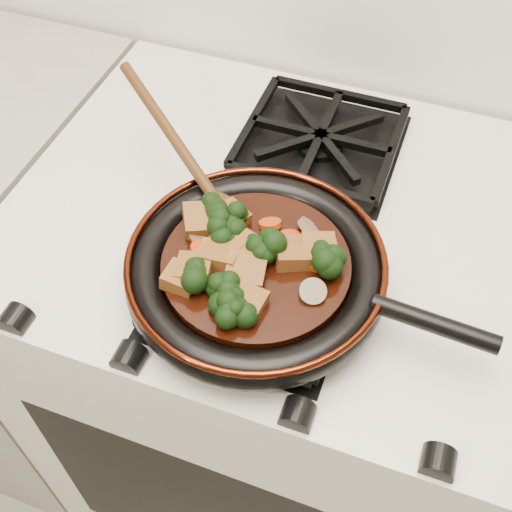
% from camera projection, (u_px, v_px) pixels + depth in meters
% --- Properties ---
extents(stove, '(0.76, 0.60, 0.90)m').
position_uv_depth(stove, '(280.00, 372.00, 1.22)').
color(stove, silver).
rests_on(stove, ground).
extents(burner_grate_front, '(0.23, 0.23, 0.03)m').
position_uv_depth(burner_grate_front, '(255.00, 285.00, 0.78)').
color(burner_grate_front, black).
rests_on(burner_grate_front, stove).
extents(burner_grate_back, '(0.23, 0.23, 0.03)m').
position_uv_depth(burner_grate_back, '(320.00, 141.00, 0.94)').
color(burner_grate_back, black).
rests_on(burner_grate_back, stove).
extents(skillet, '(0.44, 0.31, 0.05)m').
position_uv_depth(skillet, '(258.00, 270.00, 0.76)').
color(skillet, black).
rests_on(skillet, burner_grate_front).
extents(braising_sauce, '(0.22, 0.22, 0.02)m').
position_uv_depth(braising_sauce, '(256.00, 267.00, 0.75)').
color(braising_sauce, black).
rests_on(braising_sauce, skillet).
extents(tofu_cube_0, '(0.06, 0.06, 0.03)m').
position_uv_depth(tofu_cube_0, '(203.00, 221.00, 0.77)').
color(tofu_cube_0, brown).
rests_on(tofu_cube_0, braising_sauce).
extents(tofu_cube_1, '(0.05, 0.05, 0.03)m').
position_uv_depth(tofu_cube_1, '(194.00, 271.00, 0.73)').
color(tofu_cube_1, brown).
rests_on(tofu_cube_1, braising_sauce).
extents(tofu_cube_2, '(0.04, 0.04, 0.02)m').
position_uv_depth(tofu_cube_2, '(214.00, 256.00, 0.74)').
color(tofu_cube_2, brown).
rests_on(tofu_cube_2, braising_sauce).
extents(tofu_cube_3, '(0.04, 0.04, 0.03)m').
position_uv_depth(tofu_cube_3, '(181.00, 279.00, 0.72)').
color(tofu_cube_3, brown).
rests_on(tofu_cube_3, braising_sauce).
extents(tofu_cube_4, '(0.05, 0.05, 0.03)m').
position_uv_depth(tofu_cube_4, '(250.00, 253.00, 0.74)').
color(tofu_cube_4, brown).
rests_on(tofu_cube_4, braising_sauce).
extents(tofu_cube_5, '(0.04, 0.04, 0.03)m').
position_uv_depth(tofu_cube_5, '(247.00, 301.00, 0.70)').
color(tofu_cube_5, brown).
rests_on(tofu_cube_5, braising_sauce).
extents(tofu_cube_6, '(0.06, 0.06, 0.03)m').
position_uv_depth(tofu_cube_6, '(294.00, 254.00, 0.74)').
color(tofu_cube_6, brown).
rests_on(tofu_cube_6, braising_sauce).
extents(tofu_cube_7, '(0.05, 0.05, 0.03)m').
position_uv_depth(tofu_cube_7, '(321.00, 253.00, 0.74)').
color(tofu_cube_7, brown).
rests_on(tofu_cube_7, braising_sauce).
extents(tofu_cube_8, '(0.05, 0.05, 0.03)m').
position_uv_depth(tofu_cube_8, '(318.00, 251.00, 0.74)').
color(tofu_cube_8, brown).
rests_on(tofu_cube_8, braising_sauce).
extents(tofu_cube_9, '(0.05, 0.05, 0.03)m').
position_uv_depth(tofu_cube_9, '(223.00, 254.00, 0.74)').
color(tofu_cube_9, brown).
rests_on(tofu_cube_9, braising_sauce).
extents(tofu_cube_10, '(0.05, 0.05, 0.03)m').
position_uv_depth(tofu_cube_10, '(245.00, 272.00, 0.72)').
color(tofu_cube_10, brown).
rests_on(tofu_cube_10, braising_sauce).
extents(tofu_cube_11, '(0.05, 0.05, 0.03)m').
position_uv_depth(tofu_cube_11, '(231.00, 217.00, 0.78)').
color(tofu_cube_11, brown).
rests_on(tofu_cube_11, braising_sauce).
extents(broccoli_floret_0, '(0.07, 0.07, 0.07)m').
position_uv_depth(broccoli_floret_0, '(327.00, 260.00, 0.73)').
color(broccoli_floret_0, black).
rests_on(broccoli_floret_0, braising_sauce).
extents(broccoli_floret_1, '(0.09, 0.08, 0.07)m').
position_uv_depth(broccoli_floret_1, '(225.00, 221.00, 0.77)').
color(broccoli_floret_1, black).
rests_on(broccoli_floret_1, braising_sauce).
extents(broccoli_floret_2, '(0.08, 0.08, 0.06)m').
position_uv_depth(broccoli_floret_2, '(239.00, 313.00, 0.69)').
color(broccoli_floret_2, black).
rests_on(broccoli_floret_2, braising_sauce).
extents(broccoli_floret_3, '(0.08, 0.08, 0.06)m').
position_uv_depth(broccoli_floret_3, '(230.00, 233.00, 0.76)').
color(broccoli_floret_3, black).
rests_on(broccoli_floret_3, braising_sauce).
extents(broccoli_floret_4, '(0.07, 0.07, 0.07)m').
position_uv_depth(broccoli_floret_4, '(265.00, 255.00, 0.73)').
color(broccoli_floret_4, black).
rests_on(broccoli_floret_4, braising_sauce).
extents(broccoli_floret_5, '(0.08, 0.09, 0.06)m').
position_uv_depth(broccoli_floret_5, '(223.00, 295.00, 0.70)').
color(broccoli_floret_5, black).
rests_on(broccoli_floret_5, braising_sauce).
extents(broccoli_floret_6, '(0.09, 0.09, 0.06)m').
position_uv_depth(broccoli_floret_6, '(257.00, 246.00, 0.74)').
color(broccoli_floret_6, black).
rests_on(broccoli_floret_6, braising_sauce).
extents(broccoli_floret_7, '(0.08, 0.08, 0.06)m').
position_uv_depth(broccoli_floret_7, '(199.00, 282.00, 0.72)').
color(broccoli_floret_7, black).
rests_on(broccoli_floret_7, braising_sauce).
extents(broccoli_floret_8, '(0.08, 0.08, 0.07)m').
position_uv_depth(broccoli_floret_8, '(210.00, 211.00, 0.78)').
color(broccoli_floret_8, black).
rests_on(broccoli_floret_8, braising_sauce).
extents(carrot_coin_0, '(0.03, 0.03, 0.02)m').
position_uv_depth(carrot_coin_0, '(317.00, 261.00, 0.74)').
color(carrot_coin_0, '#C13405').
rests_on(carrot_coin_0, braising_sauce).
extents(carrot_coin_1, '(0.03, 0.03, 0.01)m').
position_uv_depth(carrot_coin_1, '(231.00, 296.00, 0.71)').
color(carrot_coin_1, '#C13405').
rests_on(carrot_coin_1, braising_sauce).
extents(carrot_coin_2, '(0.03, 0.03, 0.01)m').
position_uv_depth(carrot_coin_2, '(235.00, 291.00, 0.71)').
color(carrot_coin_2, '#C13405').
rests_on(carrot_coin_2, braising_sauce).
extents(carrot_coin_3, '(0.03, 0.03, 0.02)m').
position_uv_depth(carrot_coin_3, '(270.00, 224.00, 0.77)').
color(carrot_coin_3, '#C13405').
rests_on(carrot_coin_3, braising_sauce).
extents(carrot_coin_4, '(0.03, 0.03, 0.02)m').
position_uv_depth(carrot_coin_4, '(290.00, 237.00, 0.76)').
color(carrot_coin_4, '#C13405').
rests_on(carrot_coin_4, braising_sauce).
extents(carrot_coin_5, '(0.03, 0.03, 0.02)m').
position_uv_depth(carrot_coin_5, '(202.00, 249.00, 0.75)').
color(carrot_coin_5, '#C13405').
rests_on(carrot_coin_5, braising_sauce).
extents(mushroom_slice_0, '(0.05, 0.04, 0.03)m').
position_uv_depth(mushroom_slice_0, '(209.00, 223.00, 0.77)').
color(mushroom_slice_0, brown).
rests_on(mushroom_slice_0, braising_sauce).
extents(mushroom_slice_1, '(0.04, 0.04, 0.02)m').
position_uv_depth(mushroom_slice_1, '(313.00, 292.00, 0.71)').
color(mushroom_slice_1, brown).
rests_on(mushroom_slice_1, braising_sauce).
extents(mushroom_slice_2, '(0.04, 0.04, 0.03)m').
position_uv_depth(mushroom_slice_2, '(310.00, 229.00, 0.77)').
color(mushroom_slice_2, brown).
rests_on(mushroom_slice_2, braising_sauce).
extents(mushroom_slice_3, '(0.04, 0.04, 0.03)m').
position_uv_depth(mushroom_slice_3, '(199.00, 232.00, 0.76)').
color(mushroom_slice_3, brown).
rests_on(mushroom_slice_3, braising_sauce).
extents(wooden_spoon, '(0.14, 0.12, 0.25)m').
position_uv_depth(wooden_spoon, '(191.00, 163.00, 0.81)').
color(wooden_spoon, '#49290F').
rests_on(wooden_spoon, braising_sauce).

